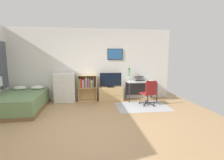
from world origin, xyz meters
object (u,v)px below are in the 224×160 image
Objects in this scene: bed at (21,102)px; tv_stand at (111,94)px; desk at (140,84)px; computer_mouse at (148,81)px; bookshelf at (87,85)px; television at (111,80)px; laptop at (139,79)px; bamboo_vase at (129,73)px; dresser at (65,88)px; office_chair at (149,92)px.

bed reaches higher than tv_stand.
desk is 10.62× the size of computer_mouse.
bookshelf is at bearing 177.26° from tv_stand.
desk is at bearing -0.59° from television.
bamboo_vase reaches higher than laptop.
office_chair is at bearing -15.64° from dresser.
bookshelf is 1.06× the size of tv_stand.
television is (1.69, -0.01, 0.24)m from dresser.
bed is at bearing -169.36° from desk.
desk is at bearing -2.15° from bookshelf.
television is 1.82× the size of laptop.
bed is at bearing -171.18° from computer_mouse.
tv_stand is (2.90, 0.80, -0.01)m from bed.
tv_stand is 0.53m from television.
office_chair is at bearing -22.39° from bookshelf.
dresser is 2.82m from laptop.
tv_stand is at bearing 90.00° from television.
laptop is at bearing 1.02° from tv_stand.
desk is (2.05, -0.08, 0.02)m from bookshelf.
bookshelf is at bearing 177.85° from desk.
bed is 4.54× the size of laptop.
tv_stand is 1.83× the size of bamboo_vase.
laptop is at bearing -10.22° from bamboo_vase.
desk is at bearing 9.32° from bed.
bookshelf reaches higher than office_chair.
laptop reaches higher than office_chair.
bed is 4.14m from laptop.
bed is at bearing -164.65° from tv_stand.
tv_stand is at bearing 0.51° from dresser.
office_chair is at bearing -33.45° from television.
dresser is 0.97× the size of desk.
television is 0.73× the size of desk.
bookshelf is 0.92m from television.
dresser reaches higher than bed.
desk is at bearing -0.39° from dresser.
bamboo_vase is (-0.49, 0.92, 0.57)m from office_chair.
office_chair reaches higher than computer_mouse.
dresser reaches higher than computer_mouse.
bed is 4.38m from computer_mouse.
bookshelf is at bearing -178.31° from bamboo_vase.
office_chair reaches higher than bed.
office_chair reaches higher than desk.
desk is 0.30m from computer_mouse.
tv_stand is 1.07m from bamboo_vase.
dresser is (1.22, 0.78, 0.27)m from bed.
bamboo_vase reaches higher than television.
tv_stand is (0.90, -0.04, -0.34)m from bookshelf.
office_chair is 1.19m from bamboo_vase.
computer_mouse is at bearing 7.50° from bed.
dresser is 2.41× the size of laptop.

